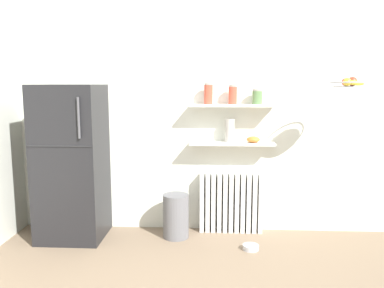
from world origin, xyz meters
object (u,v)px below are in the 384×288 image
Objects in this scene: refrigerator at (72,162)px; storage_jar_0 at (208,94)px; trash_bin at (176,216)px; storage_jar_1 at (233,95)px; vase at (230,131)px; shelf_bowl at (253,139)px; pet_food_bowl at (251,247)px; hanging_fruit_basket at (350,83)px; storage_jar_2 at (257,97)px; radiator at (231,203)px.

storage_jar_0 is at bearing 8.16° from refrigerator.
trash_bin is at bearing 1.88° from refrigerator.
storage_jar_1 is 0.43× the size of trash_bin.
trash_bin is (-0.34, -0.17, -1.31)m from storage_jar_0.
vase is 1.75× the size of shelf_bowl.
pet_food_bowl is (0.79, -0.29, -0.21)m from trash_bin.
trash_bin is 1.35× the size of hanging_fruit_basket.
storage_jar_0 is 0.47× the size of trash_bin.
trash_bin is at bearing -153.27° from storage_jar_0.
vase is at bearing 114.22° from pet_food_bowl.
storage_jar_2 is at bearing 0.00° from storage_jar_0.
radiator is 4.36× the size of storage_jar_2.
radiator reaches higher than pet_food_bowl.
storage_jar_0 reaches higher than storage_jar_2.
vase is 0.54× the size of trash_bin.
storage_jar_0 is 0.70m from shelf_bowl.
trash_bin is (-0.60, -0.20, -0.09)m from radiator.
vase is at bearing 7.04° from refrigerator.
storage_jar_1 is 0.26m from storage_jar_2.
vase is at bearing 180.00° from shelf_bowl.
storage_jar_0 reaches higher than shelf_bowl.
radiator is 0.61m from pet_food_bowl.
pet_food_bowl is (0.18, -0.50, -0.31)m from radiator.
pet_food_bowl is at bearing -65.78° from vase.
vase is at bearing -131.64° from radiator.
refrigerator reaches higher than storage_jar_2.
shelf_bowl is 1.13m from hanging_fruit_basket.
storage_jar_2 reaches higher than trash_bin.
storage_jar_0 is at bearing -180.00° from vase.
storage_jar_0 reaches higher than vase.
storage_jar_2 is at bearing 6.02° from refrigerator.
radiator is 1.21m from storage_jar_1.
hanging_fruit_basket is (1.68, -0.27, 1.43)m from trash_bin.
storage_jar_2 is 0.34× the size of trash_bin.
trash_bin reaches higher than pet_food_bowl.
refrigerator reaches higher than trash_bin.
refrigerator is 2.36× the size of radiator.
hanging_fruit_basket reaches higher than radiator.
storage_jar_2 reaches higher than radiator.
refrigerator is 4.67× the size of hanging_fruit_basket.
radiator is at bearing 172.55° from shelf_bowl.
hanging_fruit_basket is at bearing -4.76° from refrigerator.
hanging_fruit_basket is (1.34, -0.44, 0.11)m from storage_jar_0.
trash_bin is (-0.87, -0.17, -1.28)m from storage_jar_2.
radiator is at bearing 18.53° from trash_bin.
storage_jar_1 is 1.60m from pet_food_bowl.
storage_jar_0 is 0.46m from vase.
shelf_bowl is (-0.03, 0.00, -0.46)m from storage_jar_2.
refrigerator reaches higher than vase.
radiator is at bearing 90.00° from storage_jar_1.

